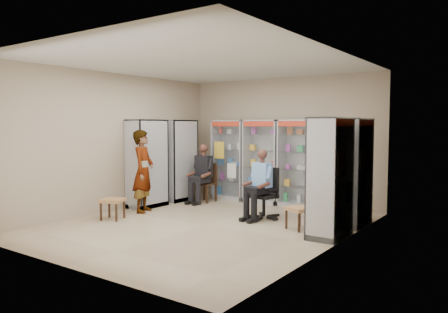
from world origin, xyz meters
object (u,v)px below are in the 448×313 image
Objects in this scene: cabinet_left_far at (179,160)px; cabinet_left_near at (147,163)px; cabinet_back_mid at (263,161)px; pink_trunk at (320,207)px; office_chair at (264,193)px; cabinet_back_right at (299,163)px; wooden_chair at (205,183)px; woven_stool_a at (299,218)px; woven_stool_b at (113,209)px; cabinet_back_left at (231,160)px; standing_man at (143,171)px; cabinet_right_far at (353,172)px; seated_shopkeeper at (263,186)px; cabinet_right_near at (330,178)px.

cabinet_left_near is at bearing -0.00° from cabinet_left_far.
cabinet_back_mid is 1.00× the size of cabinet_left_far.
pink_trunk is (3.76, -0.06, -0.76)m from cabinet_left_far.
office_chair is (2.83, -0.67, -0.49)m from cabinet_left_far.
cabinet_back_right is 2.13× the size of wooden_chair.
woven_stool_b reaches higher than woven_stool_a.
cabinet_left_near reaches higher than woven_stool_b.
cabinet_back_left is 1.00× the size of cabinet_back_mid.
cabinet_back_left is 2.13× the size of wooden_chair.
cabinet_back_mid is at bearing -55.89° from standing_man.
cabinet_left_far is at bearing 163.99° from woven_stool_a.
wooden_chair is at bearing 83.96° from cabinet_right_far.
seated_shopkeeper is (2.83, 0.38, -0.35)m from cabinet_left_near.
standing_man is at bearing -172.04° from woven_stool_a.
wooden_chair is at bearing -34.78° from standing_man.
woven_stool_a is 3.55m from standing_man.
woven_stool_a is 3.66m from woven_stool_b.
cabinet_back_right and cabinet_right_near have the same top height.
cabinet_back_right is 1.67m from office_chair.
cabinet_left_near reaches higher than woven_stool_a.
pink_trunk is 1.04m from woven_stool_a.
pink_trunk is (0.93, -0.99, -0.76)m from cabinet_back_right.
cabinet_left_near reaches higher than standing_man.
office_chair is at bearing 76.76° from cabinet_left_far.
wooden_chair is (-1.20, -0.73, -0.53)m from cabinet_back_mid.
woven_stool_a is (1.93, -2.02, -0.80)m from cabinet_back_mid.
woven_stool_a is at bearing 144.13° from cabinet_right_far.
woven_stool_a is (0.98, -0.38, -0.45)m from seated_shopkeeper.
office_chair is 2.65m from standing_man.
woven_stool_a is 0.98× the size of woven_stool_b.
woven_stool_b is (0.42, -2.47, -0.79)m from cabinet_left_far.
cabinet_right_near is at bearing 16.21° from woven_stool_b.
cabinet_back_right is (1.90, 0.00, 0.00)m from cabinet_back_left.
cabinet_back_left is 1.94× the size of office_chair.
wooden_chair is (-3.78, 0.40, -0.53)m from cabinet_right_far.
office_chair is (0.95, -1.60, -0.49)m from cabinet_back_mid.
cabinet_left_far reaches higher than wooden_chair.
cabinet_left_near is at bearing -117.61° from wooden_chair.
cabinet_right_far is at bearing 54.13° from woven_stool_a.
cabinet_back_mid is 2.93m from standing_man.
cabinet_left_near is at bearing 87.43° from cabinet_right_near.
cabinet_back_right reaches higher than office_chair.
cabinet_left_far is 4.05m from woven_stool_a.
standing_man reaches higher than seated_shopkeeper.
wooden_chair is at bearing 152.39° from cabinet_left_near.
cabinet_right_far reaches higher than office_chair.
seated_shopkeeper is at bearing -23.08° from wooden_chair.
seated_shopkeeper is at bearing 75.80° from cabinet_left_far.
cabinet_back_mid and cabinet_back_right have the same top height.
cabinet_back_left is 2.53m from office_chair.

